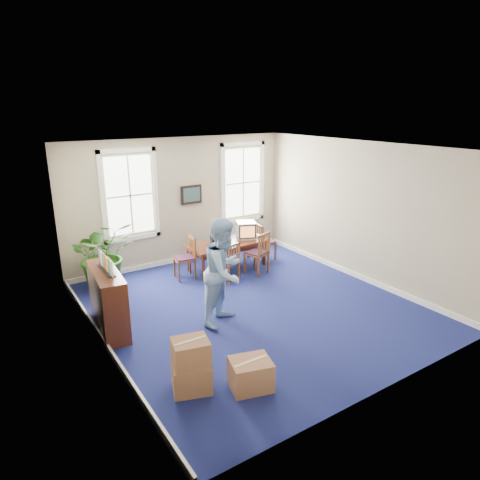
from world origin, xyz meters
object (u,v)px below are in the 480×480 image
crt_tv (246,230)px  man (224,271)px  cardboard_boxes (201,356)px  potted_plant (104,254)px  chair_near_left (228,261)px  credenza (108,299)px  conference_table (227,255)px

crt_tv → man: man is taller
cardboard_boxes → potted_plant: bearing=92.0°
man → potted_plant: (-1.41, 2.88, -0.24)m
chair_near_left → potted_plant: (-2.49, 1.22, 0.30)m
crt_tv → cardboard_boxes: crt_tv is taller
man → cardboard_boxes: 1.98m
crt_tv → credenza: (-4.01, -1.51, -0.31)m
chair_near_left → credenza: bearing=-3.5°
credenza → man: bearing=-19.4°
conference_table → credenza: size_ratio=1.34×
crt_tv → chair_near_left: crt_tv is taller
chair_near_left → credenza: credenza is taller
chair_near_left → cardboard_boxes: (-2.34, -3.08, -0.05)m
crt_tv → credenza: 4.30m
potted_plant → credenza: bearing=-104.4°
conference_table → cardboard_boxes: 4.66m
chair_near_left → credenza: 3.11m
man → cardboard_boxes: size_ratio=1.37×
chair_near_left → cardboard_boxes: 3.87m
crt_tv → credenza: size_ratio=0.34×
crt_tv → cardboard_boxes: size_ratio=0.35×
conference_table → cardboard_boxes: (-2.75, -3.76, 0.08)m
crt_tv → chair_near_left: bearing=-119.2°
chair_near_left → conference_table: bearing=-138.9°
crt_tv → cardboard_boxes: 5.09m
chair_near_left → potted_plant: 2.79m
chair_near_left → credenza: (-3.01, -0.77, 0.12)m
crt_tv → man: (-2.09, -2.39, 0.11)m
crt_tv → chair_near_left: (-1.01, -0.73, -0.43)m
man → chair_near_left: bearing=27.1°
credenza → cardboard_boxes: (0.66, -2.30, -0.17)m
chair_near_left → potted_plant: potted_plant is taller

